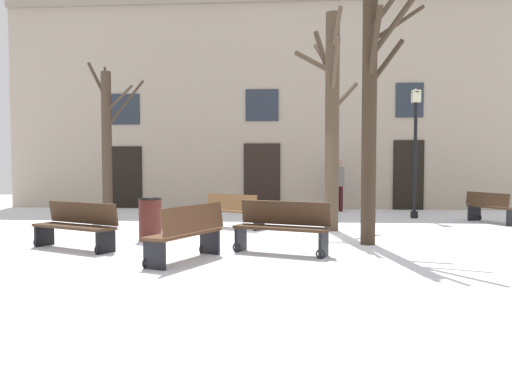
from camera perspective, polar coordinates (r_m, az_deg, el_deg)
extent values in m
plane|color=white|center=(11.22, -0.56, -5.07)|extent=(30.82, 30.82, 0.00)
cube|color=tan|center=(18.92, 1.39, 9.91)|extent=(19.26, 0.40, 7.72)
cube|color=black|center=(19.54, -14.25, 1.59)|extent=(1.23, 0.08, 2.27)
cube|color=#262D38|center=(19.64, -14.34, 8.87)|extent=(1.11, 0.06, 1.11)
cube|color=black|center=(18.57, 0.67, 1.76)|extent=(1.31, 0.08, 2.36)
cube|color=#262D38|center=(18.69, 0.67, 9.59)|extent=(1.18, 0.06, 1.13)
cube|color=black|center=(18.97, 16.53, 1.81)|extent=(1.06, 0.08, 2.46)
cube|color=#262D38|center=(19.11, 16.65, 9.72)|extent=(0.95, 0.06, 1.20)
cylinder|color=#4C3D2D|center=(12.49, 8.43, 7.61)|extent=(0.33, 0.33, 5.17)
cylinder|color=#4C3D2D|center=(13.28, 9.77, 10.38)|extent=(0.84, 1.49, 0.92)
cylinder|color=#4C3D2D|center=(13.00, 6.42, 14.09)|extent=(0.98, 0.79, 0.72)
cylinder|color=#4C3D2D|center=(12.94, 8.45, 11.38)|extent=(0.16, 0.77, 0.86)
cylinder|color=#4C3D2D|center=(13.19, 7.53, 14.51)|extent=(0.52, 1.11, 1.55)
cylinder|color=#4C3D2D|center=(13.39, 7.52, 14.39)|extent=(0.47, 1.46, 1.09)
cylinder|color=#4C3D2D|center=(12.20, 8.77, 13.47)|extent=(0.16, 1.02, 1.18)
cylinder|color=#4C3D2D|center=(12.41, 8.91, 17.38)|extent=(0.21, 0.96, 0.82)
cylinder|color=#382B1E|center=(10.43, 12.44, 9.04)|extent=(0.29, 0.29, 5.37)
cylinder|color=#382B1E|center=(10.39, 15.31, 17.81)|extent=(0.98, 0.95, 1.25)
cylinder|color=#382B1E|center=(10.36, 14.04, 18.89)|extent=(0.49, 0.97, 0.58)
cylinder|color=#382B1E|center=(10.23, 13.02, 15.58)|extent=(0.18, 0.90, 1.30)
cylinder|color=#382B1E|center=(10.76, 14.21, 13.72)|extent=(0.79, 0.42, 0.98)
cylinder|color=#382B1E|center=(10.79, 15.31, 17.47)|extent=(1.05, 0.11, 0.72)
cylinder|color=#423326|center=(15.59, -16.20, 4.93)|extent=(0.29, 0.29, 4.27)
cylinder|color=#423326|center=(15.67, -14.30, 9.42)|extent=(1.08, 0.42, 1.44)
cylinder|color=#423326|center=(15.99, -17.17, 11.69)|extent=(0.71, 0.36, 1.13)
cylinder|color=#423326|center=(16.18, -16.32, 10.73)|extent=(0.42, 0.91, 1.56)
cylinder|color=#423326|center=(15.39, -14.94, 9.96)|extent=(0.95, 0.43, 0.73)
cylinder|color=black|center=(15.96, 17.21, 3.34)|extent=(0.10, 0.10, 3.42)
cylinder|color=black|center=(16.02, 17.13, -2.43)|extent=(0.22, 0.22, 0.20)
cube|color=beige|center=(16.09, 17.32, 10.08)|extent=(0.24, 0.24, 0.36)
cone|color=black|center=(16.11, 17.33, 10.71)|extent=(0.30, 0.30, 0.14)
cylinder|color=#4C1E19|center=(10.96, -11.65, -3.07)|extent=(0.47, 0.47, 0.86)
torus|color=black|center=(10.92, -11.68, -0.76)|extent=(0.49, 0.49, 0.04)
cube|color=brown|center=(12.86, -2.22, -2.14)|extent=(1.52, 1.18, 0.05)
cube|color=brown|center=(12.69, -2.75, -1.13)|extent=(1.34, 0.91, 0.40)
cube|color=black|center=(12.44, 0.32, -3.29)|extent=(0.25, 0.34, 0.42)
torus|color=black|center=(12.58, 0.74, -3.83)|extent=(0.16, 0.12, 0.17)
cube|color=black|center=(13.34, -4.59, -2.88)|extent=(0.25, 0.34, 0.42)
torus|color=black|center=(13.47, -4.15, -3.39)|extent=(0.16, 0.12, 0.17)
cube|color=#3D2819|center=(9.12, 2.75, -4.01)|extent=(1.75, 1.02, 0.05)
cube|color=#3D2819|center=(9.28, 3.21, -2.32)|extent=(1.63, 0.71, 0.43)
cube|color=black|center=(9.49, -1.70, -5.14)|extent=(0.20, 0.38, 0.46)
torus|color=black|center=(9.36, -2.16, -6.17)|extent=(0.17, 0.09, 0.17)
cube|color=black|center=(8.88, 7.49, -5.71)|extent=(0.20, 0.38, 0.46)
torus|color=black|center=(8.75, 7.15, -6.83)|extent=(0.17, 0.09, 0.17)
cube|color=#3D2819|center=(10.19, -19.57, -3.64)|extent=(1.82, 1.22, 0.05)
cube|color=#3D2819|center=(10.30, -18.69, -2.19)|extent=(1.66, 0.89, 0.41)
cube|color=black|center=(10.87, -22.40, -4.42)|extent=(0.24, 0.40, 0.42)
torus|color=black|center=(10.78, -23.16, -5.20)|extent=(0.17, 0.10, 0.17)
cube|color=black|center=(9.59, -16.32, -5.27)|extent=(0.24, 0.40, 0.42)
torus|color=black|center=(9.49, -17.11, -6.18)|extent=(0.17, 0.10, 0.17)
cube|color=#3D2819|center=(15.41, 24.78, -1.51)|extent=(1.04, 1.57, 0.05)
cube|color=#3D2819|center=(15.25, 24.22, -0.73)|extent=(0.68, 1.41, 0.35)
cube|color=black|center=(15.93, 23.02, -2.13)|extent=(0.41, 0.23, 0.44)
torus|color=black|center=(16.07, 23.50, -2.60)|extent=(0.10, 0.17, 0.17)
cube|color=#51331E|center=(8.51, -7.95, -4.58)|extent=(1.05, 1.69, 0.05)
cube|color=#51331E|center=(8.37, -6.87, -2.94)|extent=(0.74, 1.56, 0.43)
cube|color=black|center=(9.17, -5.14, -5.45)|extent=(0.38, 0.21, 0.45)
torus|color=black|center=(9.28, -6.00, -6.27)|extent=(0.09, 0.17, 0.17)
cube|color=black|center=(7.93, -11.18, -6.81)|extent=(0.38, 0.21, 0.45)
torus|color=black|center=(8.06, -12.09, -7.72)|extent=(0.09, 0.17, 0.17)
cylinder|color=#350F0F|center=(17.71, 8.80, -0.77)|extent=(0.14, 0.14, 0.86)
cylinder|color=#350F0F|center=(17.73, 9.37, -0.76)|extent=(0.14, 0.14, 0.86)
cube|color=slate|center=(17.69, 9.11, 1.69)|extent=(0.39, 0.25, 0.66)
sphere|color=#9E755B|center=(17.68, 9.12, 3.24)|extent=(0.24, 0.24, 0.24)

